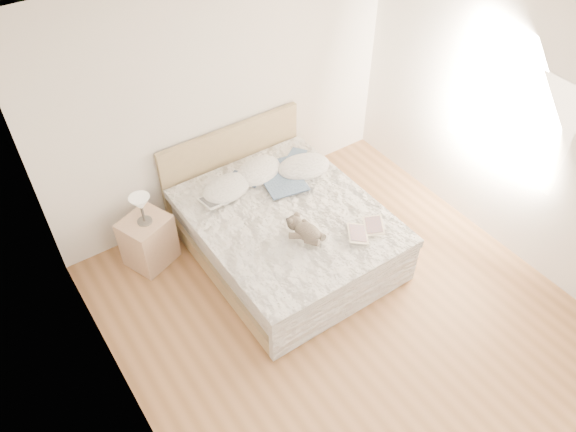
# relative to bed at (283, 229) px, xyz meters

# --- Properties ---
(floor) EXTENTS (4.00, 4.50, 0.00)m
(floor) POSITION_rel_bed_xyz_m (0.00, -1.19, -0.31)
(floor) COLOR brown
(floor) RESTS_ON ground
(ceiling) EXTENTS (4.00, 4.50, 0.00)m
(ceiling) POSITION_rel_bed_xyz_m (0.00, -1.19, 2.39)
(ceiling) COLOR white
(ceiling) RESTS_ON ground
(wall_back) EXTENTS (4.00, 0.02, 2.70)m
(wall_back) POSITION_rel_bed_xyz_m (0.00, 1.06, 1.04)
(wall_back) COLOR white
(wall_back) RESTS_ON ground
(wall_left) EXTENTS (0.02, 4.50, 2.70)m
(wall_left) POSITION_rel_bed_xyz_m (-2.00, -1.19, 1.04)
(wall_left) COLOR white
(wall_left) RESTS_ON ground
(wall_right) EXTENTS (0.02, 4.50, 2.70)m
(wall_right) POSITION_rel_bed_xyz_m (2.00, -1.19, 1.04)
(wall_right) COLOR white
(wall_right) RESTS_ON ground
(window) EXTENTS (0.02, 1.30, 1.10)m
(window) POSITION_rel_bed_xyz_m (1.99, -0.89, 1.14)
(window) COLOR white
(window) RESTS_ON wall_right
(bed) EXTENTS (1.72, 2.14, 1.00)m
(bed) POSITION_rel_bed_xyz_m (0.00, 0.00, 0.00)
(bed) COLOR tan
(bed) RESTS_ON floor
(nightstand) EXTENTS (0.56, 0.53, 0.56)m
(nightstand) POSITION_rel_bed_xyz_m (-1.21, 0.66, -0.03)
(nightstand) COLOR tan
(nightstand) RESTS_ON floor
(table_lamp) EXTENTS (0.24, 0.24, 0.32)m
(table_lamp) POSITION_rel_bed_xyz_m (-1.20, 0.64, 0.48)
(table_lamp) COLOR #47433E
(table_lamp) RESTS_ON nightstand
(pillow_left) EXTENTS (0.62, 0.49, 0.16)m
(pillow_left) POSITION_rel_bed_xyz_m (-0.33, 0.54, 0.33)
(pillow_left) COLOR white
(pillow_left) RESTS_ON bed
(pillow_middle) EXTENTS (0.65, 0.54, 0.17)m
(pillow_middle) POSITION_rel_bed_xyz_m (0.09, 0.59, 0.33)
(pillow_middle) COLOR white
(pillow_middle) RESTS_ON bed
(pillow_right) EXTENTS (0.65, 0.51, 0.17)m
(pillow_right) POSITION_rel_bed_xyz_m (0.53, 0.38, 0.33)
(pillow_right) COLOR silver
(pillow_right) RESTS_ON bed
(blouse) EXTENTS (0.77, 0.80, 0.03)m
(blouse) POSITION_rel_bed_xyz_m (0.23, 0.38, 0.32)
(blouse) COLOR #374D6B
(blouse) RESTS_ON bed
(photo_book) EXTENTS (0.37, 0.28, 0.03)m
(photo_book) POSITION_rel_bed_xyz_m (-0.49, 0.45, 0.32)
(photo_book) COLOR white
(photo_book) RESTS_ON bed
(childrens_book) EXTENTS (0.48, 0.44, 0.03)m
(childrens_book) POSITION_rel_bed_xyz_m (0.46, -0.73, 0.32)
(childrens_book) COLOR #FBEDC9
(childrens_book) RESTS_ON bed
(teddy_bear) EXTENTS (0.34, 0.41, 0.18)m
(teddy_bear) POSITION_rel_bed_xyz_m (-0.06, -0.51, 0.34)
(teddy_bear) COLOR brown
(teddy_bear) RESTS_ON bed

